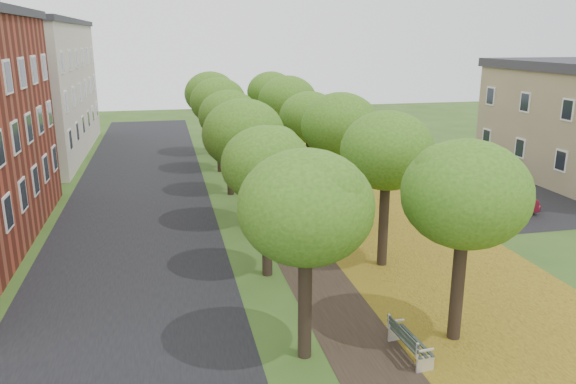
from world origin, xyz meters
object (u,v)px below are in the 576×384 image
bench (408,341)px  car_red (495,200)px  car_white (440,175)px  car_silver (493,201)px  car_grey (469,184)px

bench → car_red: (10.22, 11.85, 0.26)m
car_white → car_silver: bearing=166.1°
bench → car_white: 20.66m
bench → car_white: size_ratio=0.40×
car_red → car_grey: size_ratio=1.02×
car_silver → car_white: size_ratio=0.81×
car_silver → car_white: 5.98m
car_silver → car_grey: (0.57, 3.53, -0.04)m
car_red → car_silver: bearing=2.9°
car_silver → bench: bearing=119.5°
bench → car_grey: car_grey is taller
car_grey → car_white: 2.52m
bench → car_silver: (10.22, 11.97, 0.20)m
car_red → car_grey: (0.57, 3.65, -0.10)m
bench → car_red: 15.65m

